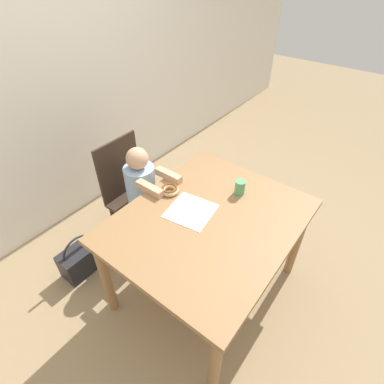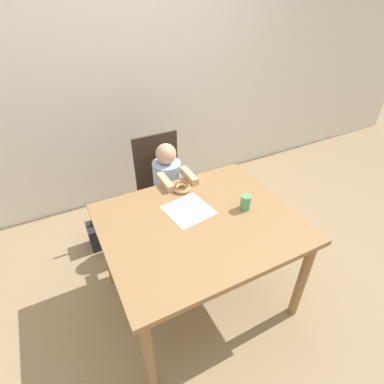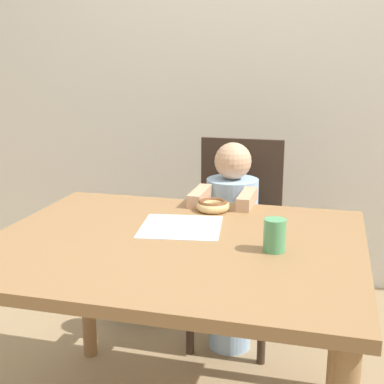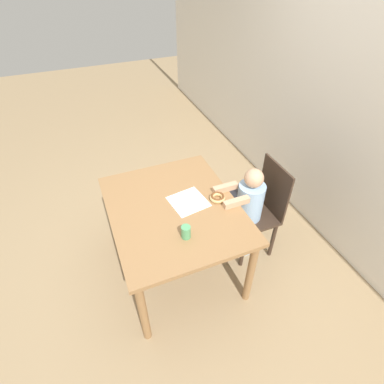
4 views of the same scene
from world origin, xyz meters
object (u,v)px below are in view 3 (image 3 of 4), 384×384
at_px(chair, 236,241).
at_px(child_figure, 231,248).
at_px(cup, 275,235).
at_px(donut, 213,205).
at_px(handbag, 140,290).

bearing_deg(chair, child_figure, -90.00).
distance_m(child_figure, cup, 0.77).
bearing_deg(child_figure, chair, 90.00).
bearing_deg(chair, cup, -72.16).
distance_m(chair, cup, 0.88).
distance_m(donut, cup, 0.46).
height_order(chair, child_figure, child_figure).
distance_m(child_figure, donut, 0.40).
relative_size(child_figure, donut, 7.55).
bearing_deg(donut, handbag, 134.01).
height_order(donut, cup, cup).
bearing_deg(handbag, cup, -49.12).
bearing_deg(cup, child_figure, 110.73).
height_order(child_figure, donut, child_figure).
relative_size(child_figure, handbag, 2.66).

